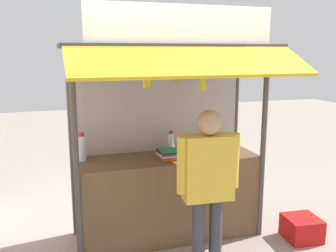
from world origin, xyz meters
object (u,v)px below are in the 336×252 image
object	(u,v)px
water_bottle_far_left	(171,142)
vendor_person	(208,179)
banana_bunch_rightmost	(202,83)
plastic_crate	(302,228)
water_bottle_left	(82,148)
water_bottle_center	(210,141)
banana_bunch_leftmost	(147,79)
magazine_stack_far_right	(198,156)
banana_bunch_inner_right	(176,75)
magazine_stack_front_left	(168,154)

from	to	relation	value
water_bottle_far_left	vendor_person	xyz separation A→B (m)	(0.02, -1.01, -0.10)
water_bottle_far_left	banana_bunch_rightmost	size ratio (longest dim) A/B	0.79
water_bottle_far_left	plastic_crate	world-z (taller)	water_bottle_far_left
water_bottle_left	water_bottle_center	bearing A→B (deg)	-0.23
banana_bunch_rightmost	banana_bunch_leftmost	world-z (taller)	same
magazine_stack_far_right	vendor_person	world-z (taller)	vendor_person
banana_bunch_leftmost	plastic_crate	distance (m)	2.43
banana_bunch_rightmost	water_bottle_left	bearing A→B (deg)	154.25
banana_bunch_inner_right	banana_bunch_leftmost	size ratio (longest dim) A/B	0.84
water_bottle_left	plastic_crate	size ratio (longest dim) A/B	0.84
vendor_person	magazine_stack_front_left	bearing A→B (deg)	-76.31
water_bottle_center	magazine_stack_far_right	xyz separation A→B (m)	(-0.27, -0.32, -0.08)
water_bottle_far_left	magazine_stack_front_left	xyz separation A→B (m)	(-0.11, -0.22, -0.07)
magazine_stack_far_right	banana_bunch_rightmost	distance (m)	0.84
magazine_stack_front_left	banana_bunch_inner_right	size ratio (longest dim) A/B	1.14
magazine_stack_front_left	plastic_crate	world-z (taller)	magazine_stack_front_left
banana_bunch_leftmost	banana_bunch_inner_right	bearing A→B (deg)	-0.31
magazine_stack_far_right	plastic_crate	size ratio (longest dim) A/B	0.69
water_bottle_far_left	magazine_stack_far_right	world-z (taller)	water_bottle_far_left
plastic_crate	banana_bunch_inner_right	bearing A→B (deg)	174.75
banana_bunch_rightmost	plastic_crate	bearing A→B (deg)	-6.45
magazine_stack_front_left	banana_bunch_inner_right	distance (m)	0.95
magazine_stack_far_right	banana_bunch_rightmost	bearing A→B (deg)	-105.32
banana_bunch_inner_right	water_bottle_far_left	bearing A→B (deg)	76.52
magazine_stack_far_right	banana_bunch_inner_right	size ratio (longest dim) A/B	1.09
water_bottle_left	water_bottle_center	distance (m)	1.47
water_bottle_center	magazine_stack_front_left	distance (m)	0.61
water_bottle_left	magazine_stack_front_left	size ratio (longest dim) A/B	1.17
banana_bunch_leftmost	water_bottle_center	bearing A→B (deg)	31.15
water_bottle_left	banana_bunch_rightmost	bearing A→B (deg)	-25.75
plastic_crate	water_bottle_left	bearing A→B (deg)	163.63
banana_bunch_inner_right	magazine_stack_front_left	bearing A→B (deg)	85.28
water_bottle_far_left	water_bottle_center	distance (m)	0.47
banana_bunch_leftmost	vendor_person	world-z (taller)	banana_bunch_leftmost
water_bottle_left	magazine_stack_front_left	bearing A→B (deg)	-11.75
banana_bunch_leftmost	water_bottle_far_left	bearing A→B (deg)	53.52
magazine_stack_far_right	water_bottle_far_left	bearing A→B (deg)	118.32
banana_bunch_rightmost	water_bottle_far_left	bearing A→B (deg)	102.84
banana_bunch_rightmost	banana_bunch_leftmost	bearing A→B (deg)	179.87
water_bottle_center	banana_bunch_rightmost	distance (m)	0.97
banana_bunch_rightmost	banana_bunch_inner_right	bearing A→B (deg)	-179.95
magazine_stack_front_left	vendor_person	xyz separation A→B (m)	(0.13, -0.79, -0.03)
water_bottle_center	plastic_crate	size ratio (longest dim) A/B	0.65
magazine_stack_far_right	magazine_stack_front_left	bearing A→B (deg)	155.02
banana_bunch_inner_right	plastic_crate	size ratio (longest dim) A/B	0.64
vendor_person	banana_bunch_leftmost	bearing A→B (deg)	-39.88
magazine_stack_far_right	magazine_stack_front_left	xyz separation A→B (m)	(-0.30, 0.14, 0.01)
plastic_crate	banana_bunch_leftmost	bearing A→B (deg)	175.57
banana_bunch_leftmost	vendor_person	bearing A→B (deg)	-44.16
magazine_stack_far_right	plastic_crate	xyz separation A→B (m)	(1.12, -0.35, -0.83)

